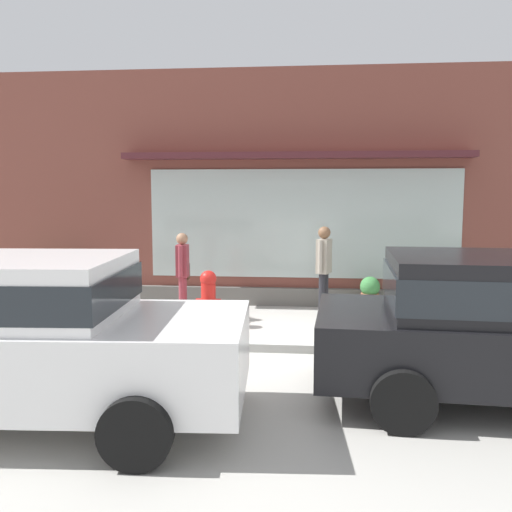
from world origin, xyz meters
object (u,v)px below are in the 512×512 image
pedestrian_with_handbag (183,270)px  potted_plant_corner_tall (370,294)px  parked_car_white (10,330)px  pedestrian_passerby (324,264)px  potted_plant_low_front (439,295)px  fire_hydrant (208,298)px  potted_plant_window_left (48,283)px

pedestrian_with_handbag → potted_plant_corner_tall: size_ratio=2.27×
parked_car_white → pedestrian_passerby: bearing=53.4°
potted_plant_low_front → fire_hydrant: bearing=-165.7°
pedestrian_with_handbag → parked_car_white: (-0.65, -4.55, 0.04)m
fire_hydrant → potted_plant_low_front: fire_hydrant is taller
potted_plant_corner_tall → potted_plant_low_front: bearing=-17.3°
parked_car_white → potted_plant_window_left: size_ratio=4.96×
potted_plant_corner_tall → pedestrian_with_handbag: bearing=-166.0°
potted_plant_corner_tall → parked_car_white: bearing=-126.9°
pedestrian_passerby → potted_plant_corner_tall: 1.22m
pedestrian_passerby → potted_plant_corner_tall: pedestrian_passerby is taller
pedestrian_passerby → potted_plant_window_left: bearing=-74.9°
pedestrian_with_handbag → parked_car_white: parked_car_white is taller
fire_hydrant → pedestrian_with_handbag: 0.88m
potted_plant_low_front → pedestrian_passerby: bearing=-174.9°
pedestrian_with_handbag → potted_plant_window_left: size_ratio=1.70×
potted_plant_low_front → potted_plant_corner_tall: (-1.19, 0.37, -0.07)m
parked_car_white → potted_plant_low_front: (5.24, 5.03, -0.50)m
fire_hydrant → pedestrian_passerby: size_ratio=0.58×
fire_hydrant → parked_car_white: (-1.21, -4.00, 0.44)m
parked_car_white → potted_plant_corner_tall: size_ratio=6.64×
pedestrian_with_handbag → pedestrian_passerby: (2.51, 0.29, 0.09)m
potted_plant_corner_tall → potted_plant_window_left: bearing=-178.3°
pedestrian_with_handbag → pedestrian_passerby: size_ratio=0.93×
fire_hydrant → pedestrian_with_handbag: (-0.56, 0.55, 0.40)m
pedestrian_with_handbag → potted_plant_corner_tall: (3.39, 0.85, -0.53)m
parked_car_white → pedestrian_with_handbag: bearing=78.4°
parked_car_white → potted_plant_window_left: 5.67m
fire_hydrant → potted_plant_window_left: size_ratio=1.05×
parked_car_white → potted_plant_low_front: 7.28m
fire_hydrant → potted_plant_low_front: size_ratio=1.24×
fire_hydrant → potted_plant_window_left: 3.62m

